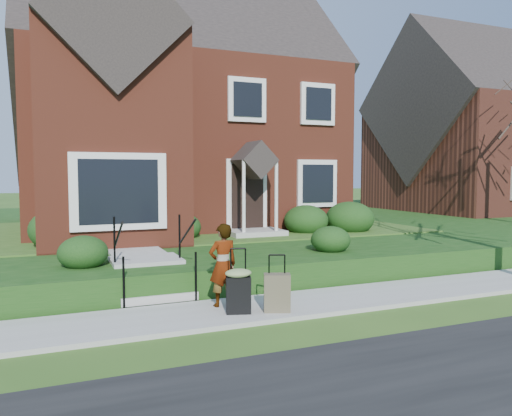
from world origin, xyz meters
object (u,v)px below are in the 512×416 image
suitcase_black (238,288)px  suitcase_olive (277,293)px  front_steps (150,272)px  woman (223,265)px

suitcase_black → suitcase_olive: 0.67m
suitcase_olive → front_steps: bearing=149.4°
front_steps → suitcase_black: (1.07, -2.09, 0.03)m
suitcase_black → suitcase_olive: suitcase_black is taller
front_steps → suitcase_black: size_ratio=1.84×
woman → suitcase_black: (0.09, -0.54, -0.31)m
suitcase_black → suitcase_olive: size_ratio=1.13×
front_steps → woman: 1.87m
suitcase_black → front_steps: bearing=134.1°
front_steps → woman: size_ratio=1.38×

